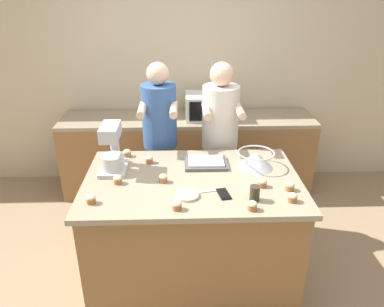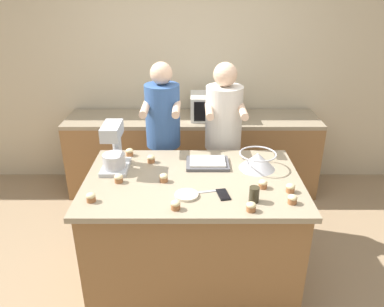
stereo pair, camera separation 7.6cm
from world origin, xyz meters
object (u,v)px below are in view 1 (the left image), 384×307
knife (200,192)px  cupcake_1 (177,205)px  cupcake_2 (163,178)px  cupcake_7 (127,153)px  person_right (219,147)px  microwave_oven (209,106)px  cupcake_4 (91,199)px  drinking_glass (255,193)px  baking_tray (206,163)px  cell_phone (224,194)px  person_left (161,147)px  cupcake_0 (262,183)px  small_plate (187,195)px  mixing_bowl (256,159)px  cupcake_9 (293,197)px  cupcake_6 (149,159)px  cupcake_3 (290,186)px  cupcake_5 (118,180)px  cupcake_8 (252,206)px  stand_mixer (112,151)px

knife → cupcake_1: size_ratio=3.50×
cupcake_2 → cupcake_7: (-0.31, 0.45, 0.00)m
person_right → knife: person_right is taller
microwave_oven → cupcake_4: size_ratio=8.38×
microwave_oven → drinking_glass: microwave_oven is taller
drinking_glass → cupcake_7: 1.17m
baking_tray → cupcake_4: 0.95m
cell_phone → cupcake_2: size_ratio=2.49×
person_left → knife: (0.31, -0.94, 0.07)m
microwave_oven → cupcake_7: microwave_oven is taller
person_right → cupcake_0: (0.21, -0.87, 0.10)m
drinking_glass → small_plate: bearing=171.7°
mixing_bowl → person_right: bearing=111.5°
person_left → baking_tray: person_left is taller
cupcake_9 → cupcake_2: bearing=161.1°
cupcake_6 → cupcake_3: bearing=-24.9°
knife → cupcake_6: size_ratio=3.50×
cupcake_2 → cupcake_6: size_ratio=1.00×
small_plate → cupcake_7: 0.81m
knife → cupcake_0: 0.45m
cell_phone → small_plate: bearing=-176.8°
drinking_glass → cupcake_0: drinking_glass is taller
mixing_bowl → cupcake_5: 1.06m
cupcake_4 → cupcake_6: bearing=60.3°
knife → cupcake_7: (-0.57, 0.61, 0.03)m
mixing_bowl → cupcake_4: (-1.17, -0.48, -0.04)m
small_plate → cupcake_8: 0.45m
cupcake_5 → small_plate: bearing=-21.6°
drinking_glass → cupcake_1: 0.52m
mixing_bowl → cupcake_5: (-1.03, -0.22, -0.04)m
cupcake_6 → cupcake_8: 0.99m
person_right → microwave_oven: size_ratio=3.15×
cell_phone → cupcake_4: 0.88m
drinking_glass → cupcake_2: 0.67m
small_plate → knife: bearing=25.5°
microwave_oven → cupcake_2: bearing=-106.1°
baking_tray → small_plate: size_ratio=2.09×
cupcake_2 → mixing_bowl: bearing=16.8°
cupcake_6 → cupcake_8: (0.70, -0.70, 0.00)m
person_right → stand_mixer: bearing=-146.6°
person_left → cupcake_8: 1.32m
cell_phone → cupcake_7: bearing=138.8°
stand_mixer → cupcake_1: bearing=-49.2°
cupcake_1 → drinking_glass: bearing=10.4°
microwave_oven → cupcake_3: microwave_oven is taller
cupcake_3 → person_right: bearing=113.1°
person_right → cupcake_4: (-0.95, -1.05, 0.10)m
drinking_glass → cupcake_1: bearing=-169.6°
cupcake_0 → microwave_oven: bearing=98.6°
baking_tray → drinking_glass: 0.61m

